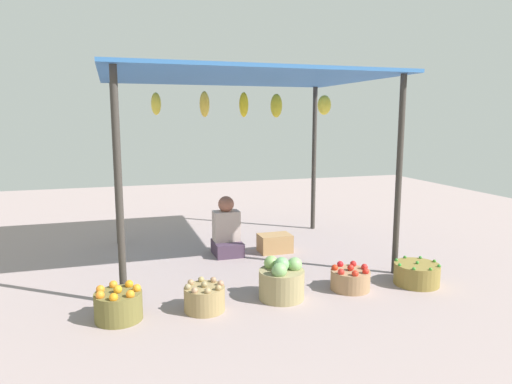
# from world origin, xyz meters

# --- Properties ---
(ground_plane) EXTENTS (14.00, 14.00, 0.00)m
(ground_plane) POSITION_xyz_m (0.00, 0.00, 0.00)
(ground_plane) COLOR gray
(market_stall_structure) EXTENTS (3.35, 2.61, 2.32)m
(market_stall_structure) POSITION_xyz_m (0.01, -0.00, 2.15)
(market_stall_structure) COLOR #38332D
(market_stall_structure) RESTS_ON ground
(vendor_person) EXTENTS (0.36, 0.44, 0.78)m
(vendor_person) POSITION_xyz_m (-0.17, 0.17, 0.30)
(vendor_person) COLOR #453246
(vendor_person) RESTS_ON ground
(basket_oranges) EXTENTS (0.42, 0.42, 0.32)m
(basket_oranges) POSITION_xyz_m (-1.58, -1.51, 0.14)
(basket_oranges) COLOR brown
(basket_oranges) RESTS_ON ground
(basket_potatoes) EXTENTS (0.38, 0.38, 0.28)m
(basket_potatoes) POSITION_xyz_m (-0.80, -1.54, 0.12)
(basket_potatoes) COLOR #977E50
(basket_potatoes) RESTS_ON ground
(basket_cabbages) EXTENTS (0.46, 0.46, 0.43)m
(basket_cabbages) POSITION_xyz_m (-0.01, -1.48, 0.18)
(basket_cabbages) COLOR #96865A
(basket_cabbages) RESTS_ON ground
(basket_red_tomatoes) EXTENTS (0.41, 0.41, 0.27)m
(basket_red_tomatoes) POSITION_xyz_m (0.78, -1.46, 0.11)
(basket_red_tomatoes) COLOR #9C7652
(basket_red_tomatoes) RESTS_ON ground
(basket_green_chilies) EXTENTS (0.49, 0.49, 0.26)m
(basket_green_chilies) POSITION_xyz_m (1.54, -1.54, 0.12)
(basket_green_chilies) COLOR olive
(basket_green_chilies) RESTS_ON ground
(wooden_crate_near_vendor) EXTENTS (0.43, 0.30, 0.24)m
(wooden_crate_near_vendor) POSITION_xyz_m (0.48, 0.08, 0.12)
(wooden_crate_near_vendor) COLOR #AB7E4E
(wooden_crate_near_vendor) RESTS_ON ground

